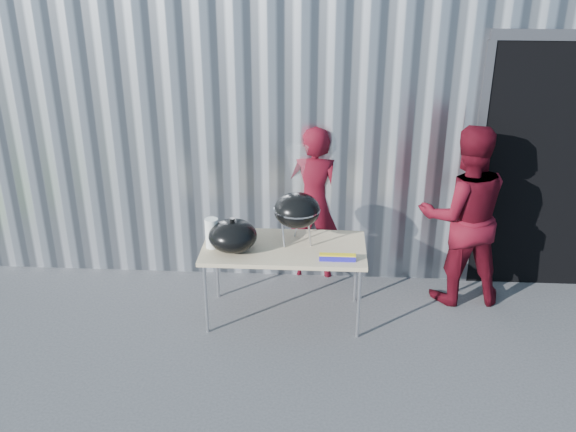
# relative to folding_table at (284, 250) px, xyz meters

# --- Properties ---
(ground) EXTENTS (80.00, 80.00, 0.00)m
(ground) POSITION_rel_folding_table_xyz_m (-0.21, -0.89, -0.71)
(ground) COLOR #3E3E41
(building) EXTENTS (8.20, 6.20, 3.10)m
(building) POSITION_rel_folding_table_xyz_m (0.70, 3.70, 0.83)
(building) COLOR silver
(building) RESTS_ON ground
(folding_table) EXTENTS (1.50, 0.75, 0.75)m
(folding_table) POSITION_rel_folding_table_xyz_m (0.00, 0.00, 0.00)
(folding_table) COLOR tan
(folding_table) RESTS_ON ground
(kettle_grill) EXTENTS (0.43, 0.43, 0.93)m
(kettle_grill) POSITION_rel_folding_table_xyz_m (0.11, 0.07, 0.46)
(kettle_grill) COLOR black
(kettle_grill) RESTS_ON folding_table
(grill_lid) EXTENTS (0.44, 0.44, 0.32)m
(grill_lid) POSITION_rel_folding_table_xyz_m (-0.46, -0.10, 0.18)
(grill_lid) COLOR black
(grill_lid) RESTS_ON folding_table
(paper_towels) EXTENTS (0.12, 0.12, 0.28)m
(paper_towels) POSITION_rel_folding_table_xyz_m (-0.65, -0.05, 0.18)
(paper_towels) COLOR white
(paper_towels) RESTS_ON folding_table
(white_tub) EXTENTS (0.20, 0.15, 0.10)m
(white_tub) POSITION_rel_folding_table_xyz_m (-0.55, 0.21, 0.09)
(white_tub) COLOR white
(white_tub) RESTS_ON folding_table
(foil_box) EXTENTS (0.32, 0.05, 0.06)m
(foil_box) POSITION_rel_folding_table_xyz_m (0.49, -0.25, 0.07)
(foil_box) COLOR #1F19A4
(foil_box) RESTS_ON folding_table
(person_cook) EXTENTS (0.61, 0.41, 1.66)m
(person_cook) POSITION_rel_folding_table_xyz_m (0.25, 0.86, 0.12)
(person_cook) COLOR #4A0813
(person_cook) RESTS_ON ground
(person_bystander) EXTENTS (0.93, 0.76, 1.80)m
(person_bystander) POSITION_rel_folding_table_xyz_m (1.70, 0.46, 0.19)
(person_bystander) COLOR #4A0813
(person_bystander) RESTS_ON ground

